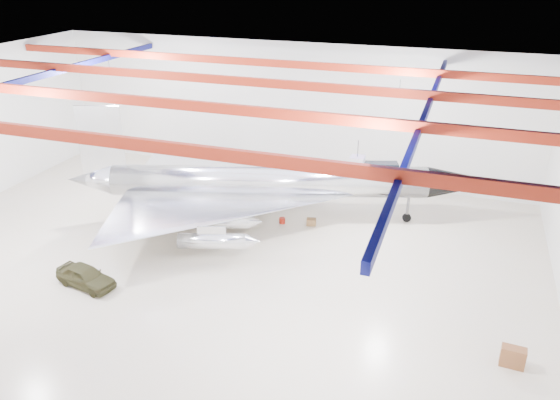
% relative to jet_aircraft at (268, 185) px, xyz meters
% --- Properties ---
extents(floor, '(40.00, 40.00, 0.00)m').
position_rel_jet_aircraft_xyz_m(floor, '(-1.72, -6.01, -2.68)').
color(floor, beige).
rests_on(floor, ground).
extents(wall_back, '(40.00, 0.00, 40.00)m').
position_rel_jet_aircraft_xyz_m(wall_back, '(-1.72, 8.99, 2.82)').
color(wall_back, silver).
rests_on(wall_back, floor).
extents(ceiling, '(40.00, 40.00, 0.00)m').
position_rel_jet_aircraft_xyz_m(ceiling, '(-1.72, -6.01, 8.32)').
color(ceiling, '#0A0F38').
rests_on(ceiling, wall_back).
extents(ceiling_structure, '(39.50, 29.50, 1.08)m').
position_rel_jet_aircraft_xyz_m(ceiling_structure, '(-1.72, -6.01, 7.64)').
color(ceiling_structure, maroon).
rests_on(ceiling_structure, ceiling).
extents(jet_aircraft, '(29.15, 21.56, 8.18)m').
position_rel_jet_aircraft_xyz_m(jet_aircraft, '(0.00, 0.00, 0.00)').
color(jet_aircraft, silver).
rests_on(jet_aircraft, floor).
extents(jeep, '(3.90, 2.14, 1.26)m').
position_rel_jet_aircraft_xyz_m(jeep, '(-6.84, -11.21, -2.06)').
color(jeep, '#38361C').
rests_on(jeep, floor).
extents(desk, '(1.12, 0.62, 0.99)m').
position_rel_jet_aircraft_xyz_m(desk, '(15.63, -10.37, -2.19)').
color(desk, brown).
rests_on(desk, floor).
extents(crate_ply, '(0.60, 0.51, 0.38)m').
position_rel_jet_aircraft_xyz_m(crate_ply, '(-9.05, -0.65, -2.49)').
color(crate_ply, olive).
rests_on(crate_ply, floor).
extents(toolbox_red, '(0.51, 0.46, 0.29)m').
position_rel_jet_aircraft_xyz_m(toolbox_red, '(-5.94, 3.80, -2.54)').
color(toolbox_red, '#A01D10').
rests_on(toolbox_red, floor).
extents(engine_drum, '(0.54, 0.54, 0.44)m').
position_rel_jet_aircraft_xyz_m(engine_drum, '(-2.21, -1.97, -2.47)').
color(engine_drum, '#59595B').
rests_on(engine_drum, floor).
extents(parts_bin, '(0.74, 0.64, 0.45)m').
position_rel_jet_aircraft_xyz_m(parts_bin, '(3.03, 0.31, -2.46)').
color(parts_bin, olive).
rests_on(parts_bin, floor).
extents(tool_chest, '(0.46, 0.46, 0.39)m').
position_rel_jet_aircraft_xyz_m(tool_chest, '(1.04, -0.10, -2.49)').
color(tool_chest, '#A01D10').
rests_on(tool_chest, floor).
extents(oil_barrel, '(0.72, 0.64, 0.42)m').
position_rel_jet_aircraft_xyz_m(oil_barrel, '(-2.46, -2.85, -2.48)').
color(oil_barrel, olive).
rests_on(oil_barrel, floor).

